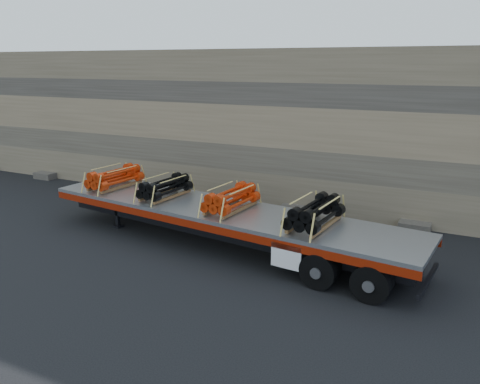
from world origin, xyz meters
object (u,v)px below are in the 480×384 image
object	(u,v)px
trailer	(221,227)
bundle_rear	(315,214)
bundle_midfront	(165,188)
bundle_midrear	(231,199)
bundle_front	(115,178)

from	to	relation	value
trailer	bundle_rear	xyz separation A→B (m)	(3.57, -0.42, 1.13)
trailer	bundle_rear	bearing A→B (deg)	-0.00
bundle_midfront	trailer	bearing A→B (deg)	0.00
bundle_midrear	bundle_midfront	bearing A→B (deg)	-180.00
trailer	bundle_rear	distance (m)	3.77
bundle_midfront	bundle_midrear	size ratio (longest dim) A/B	0.96
bundle_front	bundle_midrear	bearing A→B (deg)	0.00
trailer	bundle_midfront	world-z (taller)	bundle_midfront
trailer	bundle_front	size ratio (longest dim) A/B	6.37
trailer	bundle_midrear	distance (m)	1.19
bundle_rear	trailer	bearing A→B (deg)	180.00
bundle_midrear	bundle_rear	distance (m)	3.15
bundle_midrear	bundle_front	bearing A→B (deg)	-180.00
trailer	bundle_midrear	bearing A→B (deg)	-0.00
bundle_midfront	bundle_rear	size ratio (longest dim) A/B	0.90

